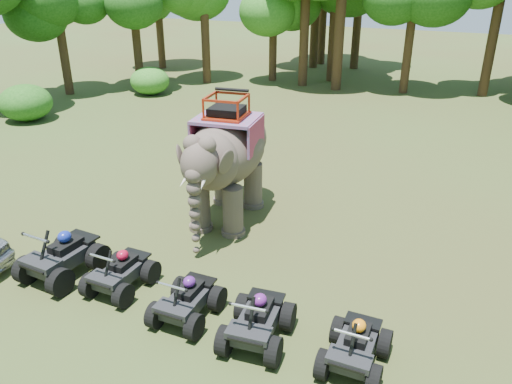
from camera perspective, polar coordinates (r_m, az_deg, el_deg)
ground at (r=11.95m, az=-2.49°, el=-10.50°), size 110.00×110.00×0.00m
elephant at (r=14.21m, az=-3.35°, el=3.86°), size 2.57×4.67×3.73m
atv_0 at (r=12.78m, az=-21.39°, el=-6.22°), size 1.43×1.91×1.38m
atv_1 at (r=11.89m, az=-15.30°, el=-8.30°), size 1.16×1.58×1.17m
atv_2 at (r=10.73m, az=-7.94°, el=-11.57°), size 1.18×1.59×1.15m
atv_3 at (r=10.04m, az=0.17°, el=-13.89°), size 1.41×1.80×1.23m
atv_4 at (r=9.70m, az=11.37°, el=-16.33°), size 1.17×1.59×1.16m
tree_0 at (r=30.91m, az=17.17°, el=16.71°), size 4.56×4.56×6.51m
tree_1 at (r=31.67m, az=25.70°, el=17.02°), size 5.63×5.63×8.04m
tree_26 at (r=31.30m, az=-21.38°, el=16.26°), size 4.58×4.58×6.55m
tree_27 at (r=31.90m, az=-13.60°, el=17.53°), size 4.74×4.74×6.78m
tree_28 at (r=32.56m, az=-5.87°, el=18.63°), size 5.10×5.10×7.29m
tree_29 at (r=33.19m, az=1.98°, el=18.26°), size 4.63×4.63×6.62m
tree_30 at (r=30.69m, az=9.72°, el=20.44°), size 6.86×6.86×9.80m
tree_34 at (r=31.66m, az=5.63°, el=19.80°), size 6.12×6.12×8.74m
tree_39 at (r=38.14m, az=-11.05°, el=19.18°), size 5.13×5.13×7.32m
tree_44 at (r=33.29m, az=9.01°, el=20.13°), size 6.35×6.35×9.07m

